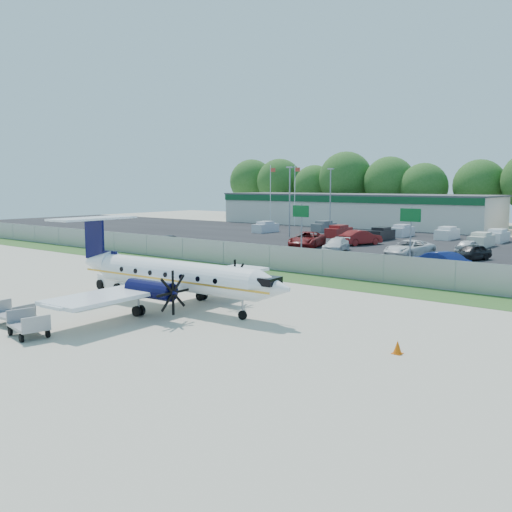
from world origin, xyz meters
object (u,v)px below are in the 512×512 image
Objects in this scene: baggage_cart_far at (29,325)px; aircraft at (173,275)px; pushback_tug at (121,279)px; baggage_cart_near at (12,315)px.

aircraft is at bearing 85.53° from baggage_cart_far.
baggage_cart_far is (-0.65, -8.29, -1.34)m from aircraft.
baggage_cart_far is at bearing -58.74° from pushback_tug.
baggage_cart_far is at bearing -13.49° from baggage_cart_near.
pushback_tug is (-6.68, 1.65, -1.15)m from aircraft.
aircraft reaches higher than baggage_cart_near.
baggage_cart_near reaches higher than baggage_cart_far.
baggage_cart_near is 2.71m from baggage_cart_far.
baggage_cart_far is (2.64, -0.63, -0.00)m from baggage_cart_near.
aircraft is 8.42m from baggage_cart_far.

